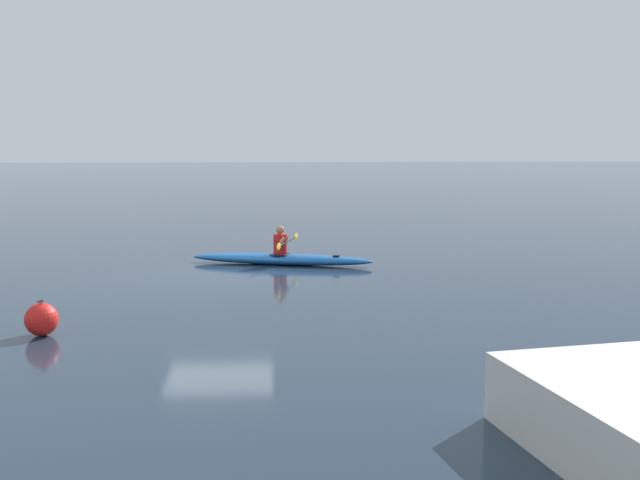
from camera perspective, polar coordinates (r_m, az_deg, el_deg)
ground_plane at (r=18.66m, az=-7.32°, el=-2.52°), size 160.00×160.00×0.00m
kayak at (r=20.01m, az=-2.78°, el=-1.38°), size 4.67×1.73×0.28m
kayaker at (r=19.95m, az=-2.82°, el=-0.14°), size 0.67×2.28×0.71m
mooring_buoy_orange_mid at (r=13.68m, az=-19.40°, el=-5.41°), size 0.54×0.54×0.58m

